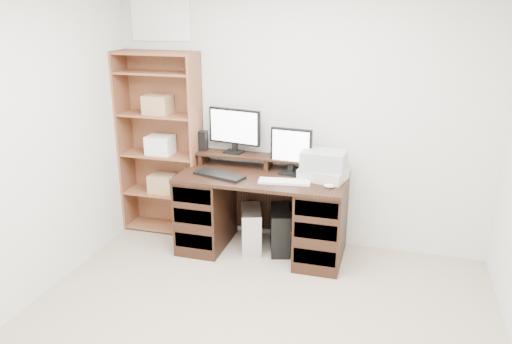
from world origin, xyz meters
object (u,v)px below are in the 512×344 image
at_px(printer, 323,174).
at_px(bookshelf, 161,143).
at_px(monitor_small, 291,149).
at_px(desk, 262,212).
at_px(tower_silver, 251,229).
at_px(monitor_wide, 235,128).
at_px(tower_black, 280,230).

relative_size(printer, bookshelf, 0.21).
distance_m(monitor_small, bookshelf, 1.33).
distance_m(desk, tower_silver, 0.22).
height_order(monitor_small, bookshelf, bookshelf).
xyz_separation_m(monitor_wide, tower_silver, (0.23, -0.23, -0.90)).
relative_size(desk, tower_silver, 3.75).
bearing_deg(tower_silver, bookshelf, 150.38).
relative_size(monitor_small, bookshelf, 0.23).
distance_m(monitor_small, printer, 0.37).
height_order(desk, printer, printer).
distance_m(printer, bookshelf, 1.65).
height_order(monitor_small, tower_black, monitor_small).
relative_size(desk, bookshelf, 0.83).
xyz_separation_m(desk, printer, (0.54, 0.05, 0.41)).
xyz_separation_m(desk, bookshelf, (-1.09, 0.21, 0.53)).
distance_m(desk, tower_black, 0.25).
relative_size(monitor_small, tower_black, 0.95).
height_order(monitor_wide, printer, monitor_wide).
bearing_deg(desk, printer, 5.21).
bearing_deg(monitor_wide, tower_silver, -34.69).
bearing_deg(monitor_wide, tower_black, -10.08).
distance_m(tower_black, bookshelf, 1.45).
relative_size(monitor_wide, bookshelf, 0.29).
bearing_deg(bookshelf, tower_silver, -11.07).
height_order(tower_silver, bookshelf, bookshelf).
height_order(desk, bookshelf, bookshelf).
bearing_deg(tower_silver, desk, -28.97).
distance_m(monitor_wide, printer, 0.95).
height_order(monitor_wide, tower_black, monitor_wide).
bearing_deg(printer, tower_black, -170.15).
xyz_separation_m(monitor_small, bookshelf, (-1.32, 0.08, -0.06)).
distance_m(monitor_small, tower_black, 0.78).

